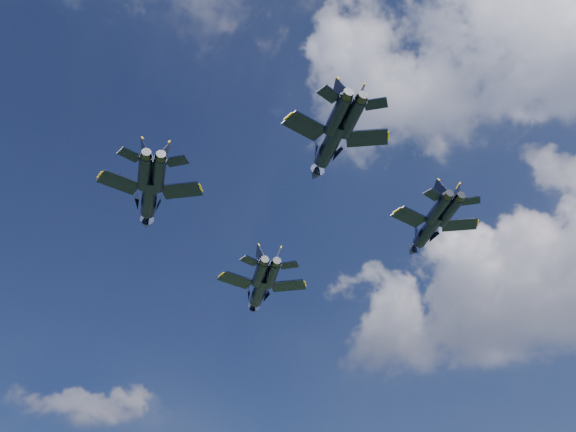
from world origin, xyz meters
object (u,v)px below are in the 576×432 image
Objects in this scene: jet_lead at (259,291)px; jet_slot at (329,146)px; jet_right at (427,231)px; jet_left at (149,199)px.

jet_lead is 37.31m from jet_slot.
jet_slot is (-1.64, -23.76, -1.75)m from jet_right.
jet_right is 23.88m from jet_slot.
jet_lead is 1.04× the size of jet_left.
jet_lead is 1.11× the size of jet_right.
jet_left is 36.80m from jet_right.
jet_slot is (25.31, 1.30, -2.04)m from jet_left.
jet_lead is 27.11m from jet_left.
jet_slot is at bearing -140.86° from jet_right.
jet_left is 1.06× the size of jet_right.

